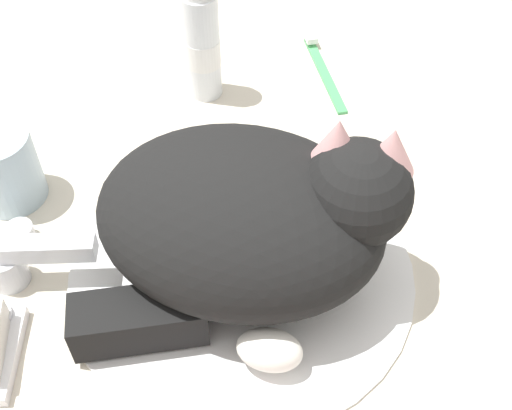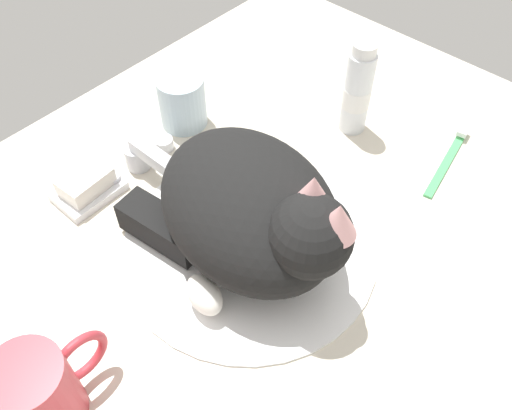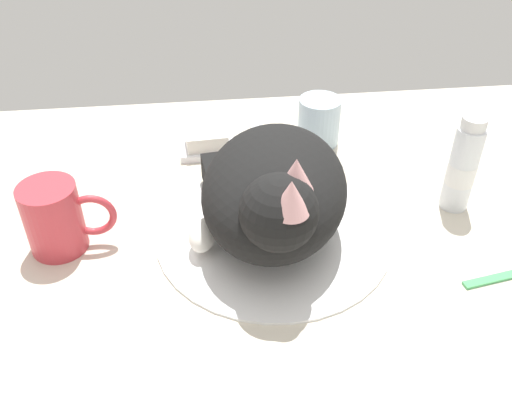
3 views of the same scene
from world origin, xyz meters
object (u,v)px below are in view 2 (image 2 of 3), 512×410
object	(u,v)px
faucet	(143,158)
rinse_cup	(182,101)
toothbrush	(449,157)
cat	(253,212)
soap_bar	(86,182)
toothpaste_bottle	(357,91)
coffee_mug	(41,391)

from	to	relation	value
faucet	rinse_cup	distance (cm)	11.65
toothbrush	rinse_cup	bearing A→B (deg)	120.24
cat	soap_bar	distance (cm)	25.57
toothbrush	faucet	bearing A→B (deg)	134.91
cat	toothbrush	size ratio (longest dim) A/B	1.91
faucet	toothpaste_bottle	bearing A→B (deg)	-31.03
coffee_mug	soap_bar	xyz separation A→B (cm)	(20.70, 21.68, -2.44)
cat	toothpaste_bottle	world-z (taller)	cat
cat	rinse_cup	world-z (taller)	cat
cat	soap_bar	world-z (taller)	cat
cat	toothbrush	bearing A→B (deg)	-17.53
faucet	rinse_cup	world-z (taller)	rinse_cup
cat	rinse_cup	size ratio (longest dim) A/B	3.67
faucet	toothpaste_bottle	xyz separation A→B (cm)	(27.60, -16.60, 4.53)
faucet	cat	bearing A→B (deg)	-90.94
rinse_cup	toothbrush	bearing A→B (deg)	-59.76
rinse_cup	soap_bar	distance (cm)	19.38
cat	toothpaste_bottle	xyz separation A→B (cm)	(27.95, 4.84, -1.21)
cat	rinse_cup	distance (cm)	27.69
faucet	toothbrush	xyz separation A→B (cm)	(31.36, -31.46, -1.95)
soap_bar	toothpaste_bottle	size ratio (longest dim) A/B	0.46
coffee_mug	rinse_cup	size ratio (longest dim) A/B	1.48
coffee_mug	rinse_cup	xyz separation A→B (cm)	(39.97, 22.96, -0.88)
toothpaste_bottle	toothbrush	world-z (taller)	toothpaste_bottle
faucet	toothbrush	bearing A→B (deg)	-45.09
rinse_cup	toothpaste_bottle	size ratio (longest dim) A/B	0.55
soap_bar	toothpaste_bottle	world-z (taller)	toothpaste_bottle
faucet	toothbrush	world-z (taller)	faucet
coffee_mug	toothpaste_bottle	world-z (taller)	toothpaste_bottle
cat	rinse_cup	xyz separation A→B (cm)	(11.35, 24.92, -4.12)
faucet	coffee_mug	distance (cm)	35.01
cat	soap_bar	bearing A→B (deg)	108.53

